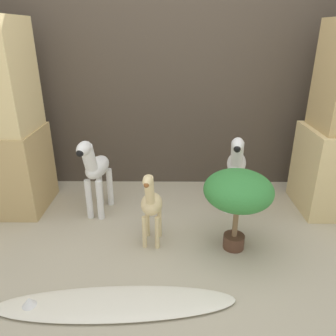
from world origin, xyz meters
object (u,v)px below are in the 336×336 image
object	(u,v)px
giraffe_figurine	(151,204)
surfboard	(113,304)
zebra_right	(236,166)
zebra_left	(95,170)
potted_palm_front	(238,193)

from	to	relation	value
giraffe_figurine	surfboard	xyz separation A→B (m)	(-0.18, -0.58, -0.30)
zebra_right	giraffe_figurine	world-z (taller)	zebra_right
zebra_left	giraffe_figurine	size ratio (longest dim) A/B	1.15
giraffe_figurine	zebra_left	bearing A→B (deg)	138.05
zebra_left	giraffe_figurine	distance (m)	0.62
zebra_right	giraffe_figurine	xyz separation A→B (m)	(-0.66, -0.51, -0.07)
zebra_left	surfboard	world-z (taller)	zebra_left
zebra_right	surfboard	bearing A→B (deg)	-127.89
surfboard	giraffe_figurine	bearing A→B (deg)	72.48
potted_palm_front	surfboard	bearing A→B (deg)	-144.62
zebra_right	potted_palm_front	xyz separation A→B (m)	(-0.09, -0.55, 0.04)
surfboard	potted_palm_front	bearing A→B (deg)	35.38
surfboard	zebra_right	bearing A→B (deg)	52.11
zebra_left	potted_palm_front	world-z (taller)	zebra_left
giraffe_figurine	surfboard	size ratio (longest dim) A/B	0.44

